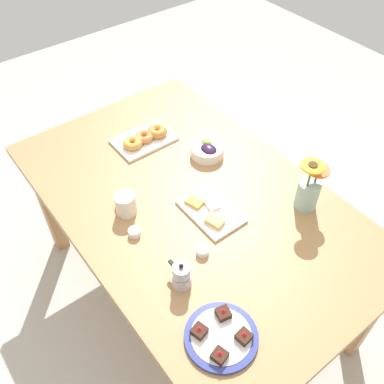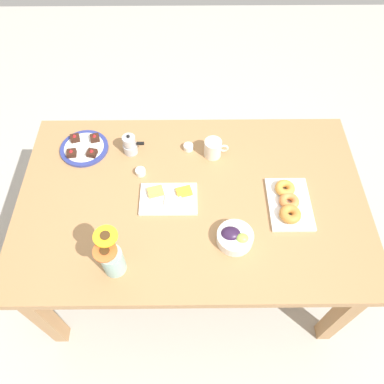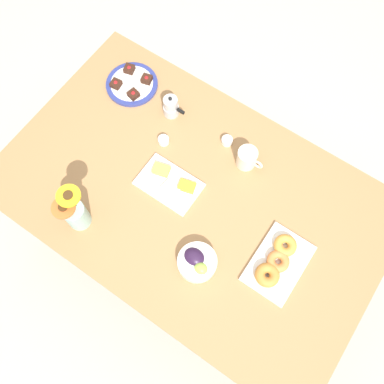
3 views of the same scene
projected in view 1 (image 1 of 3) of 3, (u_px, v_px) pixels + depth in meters
name	position (u px, v px, depth m)	size (l,w,h in m)	color
ground_plane	(192.00, 291.00, 2.32)	(6.00, 6.00, 0.00)	#B7B2A8
dining_table	(192.00, 212.00, 1.85)	(1.60, 1.00, 0.74)	#A87A4C
coffee_mug	(125.00, 204.00, 1.70)	(0.12, 0.08, 0.09)	silver
grape_bowl	(207.00, 150.00, 1.96)	(0.15, 0.15, 0.07)	white
cheese_platter	(210.00, 211.00, 1.73)	(0.26, 0.17, 0.03)	white
croissant_platter	(145.00, 138.00, 2.03)	(0.19, 0.28, 0.05)	white
jam_cup_honey	(203.00, 251.00, 1.59)	(0.05, 0.05, 0.03)	white
jam_cup_berry	(134.00, 232.00, 1.65)	(0.05, 0.05, 0.03)	white
dessert_plate	(221.00, 336.00, 1.36)	(0.24, 0.24, 0.05)	navy
flower_vase	(308.00, 191.00, 1.70)	(0.09, 0.13, 0.24)	#99C1B7
moka_pot	(181.00, 276.00, 1.47)	(0.11, 0.07, 0.12)	#B7B7BC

